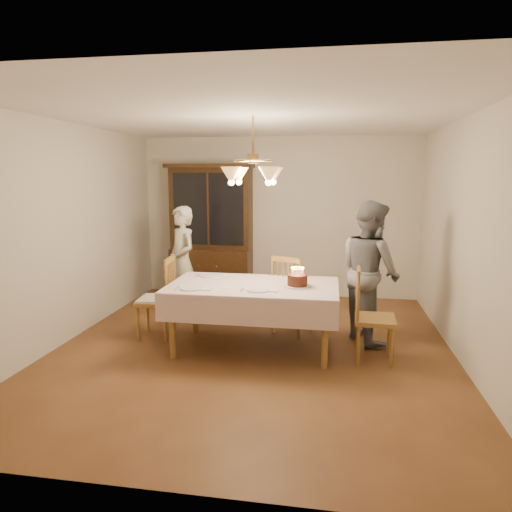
% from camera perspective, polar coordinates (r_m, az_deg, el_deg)
% --- Properties ---
extents(ground, '(5.00, 5.00, 0.00)m').
position_cam_1_polar(ground, '(5.39, -0.35, -11.44)').
color(ground, '#593319').
rests_on(ground, ground).
extents(room_shell, '(5.00, 5.00, 5.00)m').
position_cam_1_polar(room_shell, '(5.03, -0.37, 5.58)').
color(room_shell, white).
rests_on(room_shell, ground).
extents(dining_table, '(1.90, 1.10, 0.76)m').
position_cam_1_polar(dining_table, '(5.18, -0.36, -4.38)').
color(dining_table, brown).
rests_on(dining_table, ground).
extents(china_hutch, '(1.38, 0.54, 2.16)m').
position_cam_1_polar(china_hutch, '(7.51, -5.59, 2.81)').
color(china_hutch, black).
rests_on(china_hutch, ground).
extents(chair_far_side, '(0.57, 0.56, 1.00)m').
position_cam_1_polar(chair_far_side, '(5.79, 4.57, -5.32)').
color(chair_far_side, brown).
rests_on(chair_far_side, ground).
extents(chair_left_end, '(0.45, 0.47, 1.00)m').
position_cam_1_polar(chair_left_end, '(5.75, -12.34, -5.52)').
color(chair_left_end, brown).
rests_on(chair_left_end, ground).
extents(chair_right_end, '(0.44, 0.46, 1.00)m').
position_cam_1_polar(chair_right_end, '(5.09, 14.50, -7.76)').
color(chair_right_end, brown).
rests_on(chair_right_end, ground).
extents(elderly_woman, '(0.66, 0.67, 1.56)m').
position_cam_1_polar(elderly_woman, '(6.46, -9.21, -0.75)').
color(elderly_woman, beige).
rests_on(elderly_woman, ground).
extents(adult_in_grey, '(0.95, 1.02, 1.69)m').
position_cam_1_polar(adult_in_grey, '(5.61, 14.05, -1.88)').
color(adult_in_grey, slate).
rests_on(adult_in_grey, ground).
extents(birthday_cake, '(0.30, 0.30, 0.22)m').
position_cam_1_polar(birthday_cake, '(5.07, 5.19, -3.11)').
color(birthday_cake, white).
rests_on(birthday_cake, dining_table).
extents(place_setting_near_left, '(0.40, 0.25, 0.02)m').
position_cam_1_polar(place_setting_near_left, '(4.99, -7.90, -4.03)').
color(place_setting_near_left, white).
rests_on(place_setting_near_left, dining_table).
extents(place_setting_near_right, '(0.39, 0.25, 0.02)m').
position_cam_1_polar(place_setting_near_right, '(4.88, 0.38, -4.27)').
color(place_setting_near_right, white).
rests_on(place_setting_near_right, dining_table).
extents(place_setting_far_left, '(0.41, 0.26, 0.02)m').
position_cam_1_polar(place_setting_far_left, '(5.60, -5.40, -2.47)').
color(place_setting_far_left, white).
rests_on(place_setting_far_left, dining_table).
extents(chandelier, '(0.62, 0.62, 0.73)m').
position_cam_1_polar(chandelier, '(5.02, -0.38, 10.09)').
color(chandelier, '#BF8C3F').
rests_on(chandelier, ground).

